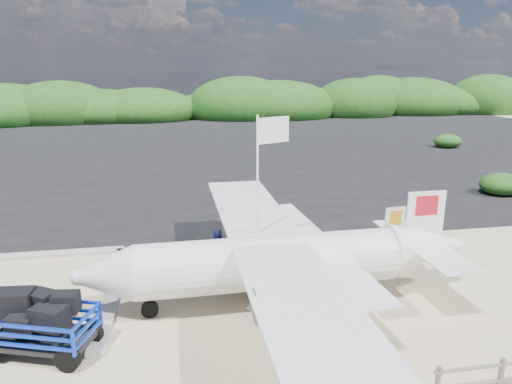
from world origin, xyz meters
TOP-DOWN VIEW (x-y plane):
  - ground at (0.00, 0.00)m, footprint 160.00×160.00m
  - asphalt_apron at (0.00, 30.00)m, footprint 90.00×50.00m
  - vegetation_band at (0.00, 55.00)m, footprint 124.00×8.00m
  - baggage_cart at (-5.83, -1.52)m, footprint 3.24×2.47m
  - flagpole at (0.06, 0.40)m, footprint 1.25×0.92m
  - signboard at (0.94, 0.55)m, footprint 1.69×0.43m
  - crew_a at (1.29, 3.11)m, footprint 0.79×0.63m
  - crew_b at (0.52, 2.29)m, footprint 0.91×0.77m
  - crew_c at (-1.04, 1.55)m, footprint 1.18×0.56m
  - aircraft_large at (12.50, 21.24)m, footprint 14.51×14.51m
  - aircraft_small at (-6.47, 28.05)m, footprint 7.50×7.50m

SIDE VIEW (x-z plane):
  - ground at x=0.00m, z-range 0.00..0.00m
  - asphalt_apron at x=0.00m, z-range -0.02..0.02m
  - vegetation_band at x=0.00m, z-range -2.20..2.20m
  - baggage_cart at x=-5.83m, z-range -0.72..0.72m
  - flagpole at x=0.06m, z-range -2.88..2.88m
  - signboard at x=0.94m, z-range -0.70..0.70m
  - aircraft_large at x=12.50m, z-range -2.15..2.15m
  - aircraft_small at x=-6.47m, z-range -1.27..1.27m
  - crew_b at x=0.52m, z-range 0.00..1.64m
  - crew_a at x=1.29m, z-range 0.00..1.90m
  - crew_c at x=-1.04m, z-range 0.00..1.95m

